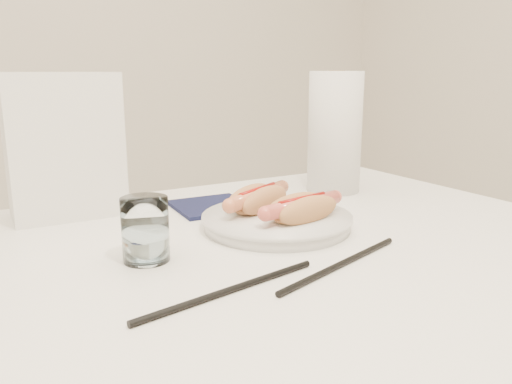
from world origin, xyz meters
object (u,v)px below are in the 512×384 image
water_glass (145,229)px  napkin_box (64,146)px  hotdog_right (302,209)px  paper_towel_roll (335,132)px  table (225,292)px  plate (277,223)px  hotdog_left (258,199)px

water_glass → napkin_box: 0.29m
hotdog_right → paper_towel_roll: bearing=31.4°
paper_towel_roll → table: bearing=-149.0°
water_glass → paper_towel_roll: bearing=22.8°
plate → paper_towel_roll: 0.32m
plate → water_glass: size_ratio=2.68×
table → napkin_box: bearing=116.3°
napkin_box → paper_towel_roll: bearing=-8.6°
plate → water_glass: (-0.22, -0.03, 0.03)m
water_glass → paper_towel_roll: paper_towel_roll is taller
table → plate: 0.15m
hotdog_left → table: bearing=-165.3°
table → plate: bearing=24.4°
table → napkin_box: 0.38m
table → hotdog_right: 0.17m
water_glass → hotdog_left: bearing=19.5°
hotdog_left → napkin_box: 0.34m
table → hotdog_right: (0.14, 0.02, 0.10)m
table → paper_towel_roll: 0.46m
table → napkin_box: (-0.15, 0.30, 0.18)m
hotdog_right → paper_towel_roll: size_ratio=0.63×
hotdog_left → napkin_box: (-0.26, 0.20, 0.08)m
hotdog_right → plate: bearing=107.5°
table → water_glass: water_glass is taller
plate → water_glass: water_glass is taller
table → water_glass: size_ratio=13.97×
hotdog_left → paper_towel_roll: size_ratio=0.62×
table → paper_towel_roll: (0.37, 0.22, 0.18)m
plate → napkin_box: 0.38m
napkin_box → paper_towel_roll: (0.51, -0.08, 0.00)m
plate → hotdog_right: hotdog_right is taller
hotdog_right → water_glass: 0.25m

